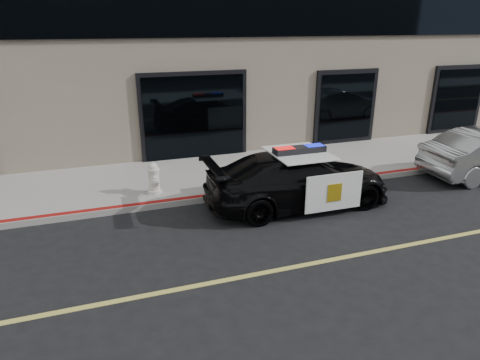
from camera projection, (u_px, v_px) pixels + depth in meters
name	position (u px, v px, depth m)	size (l,w,h in m)	color
ground	(331.00, 260.00, 8.20)	(120.00, 120.00, 0.00)	black
sidewalk_n	(242.00, 171.00, 12.83)	(60.00, 3.50, 0.15)	gray
police_car	(298.00, 179.00, 10.44)	(2.14, 4.63, 1.51)	black
fire_hydrant	(154.00, 179.00, 10.89)	(0.37, 0.52, 0.82)	silver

